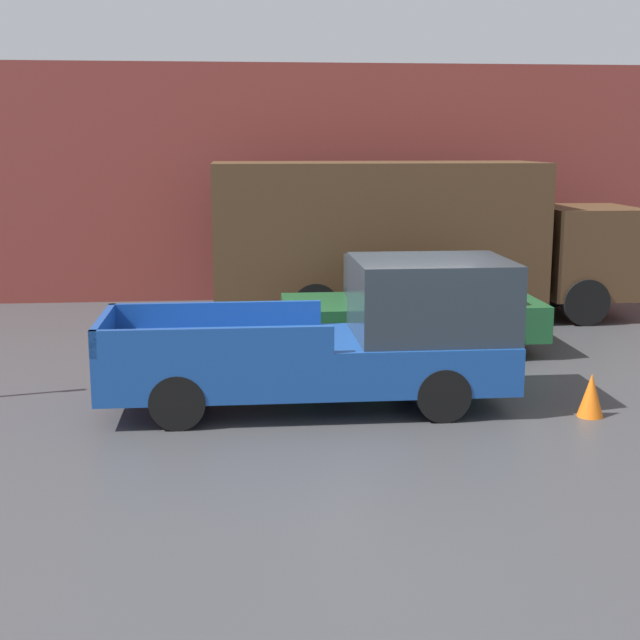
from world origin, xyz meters
name	(u,v)px	position (x,y,z in m)	size (l,w,h in m)	color
ground_plane	(406,400)	(0.00, 0.00, 0.00)	(60.00, 60.00, 0.00)	#3D3D3F
building_wall	(338,183)	(0.00, 8.69, 2.74)	(28.00, 0.15, 5.48)	brown
pickup_truck	(347,339)	(-0.89, -0.14, 0.97)	(5.72, 1.99, 2.09)	#194799
car	(414,305)	(0.71, 3.04, 0.84)	(4.56, 1.96, 1.68)	#1E592D
delivery_truck	(410,235)	(1.21, 6.02, 1.78)	(8.90, 2.35, 3.29)	#4C331E
traffic_cone	(591,395)	(2.38, -1.01, 0.31)	(0.36, 0.36, 0.61)	orange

